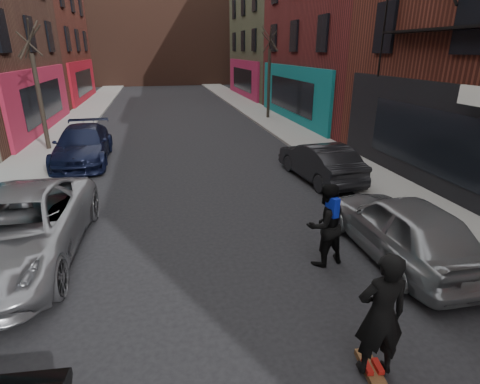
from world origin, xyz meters
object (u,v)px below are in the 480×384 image
parked_right_end (320,161)px  pedestrian (325,225)px  parked_left_end (83,145)px  parked_right_far (403,227)px  skateboard (372,371)px  tree_right_far (269,65)px  tree_left_far (35,75)px  skateboarder (381,315)px  parked_left_far (17,229)px

parked_right_end → pedestrian: bearing=62.2°
parked_left_end → parked_right_far: (8.23, -9.73, 0.01)m
parked_right_end → pedestrian: 5.82m
skateboard → parked_left_end: bearing=122.8°
tree_right_far → parked_right_end: (-1.79, -12.52, -2.85)m
tree_left_far → parked_right_end: 12.74m
tree_right_far → parked_left_end: tree_right_far is taller
skateboarder → parked_right_end: bearing=-100.8°
parked_left_end → parked_right_end: (8.68, -4.23, -0.06)m
skateboarder → pedestrian: 3.06m
parked_left_end → parked_left_far: bearing=-91.7°
parked_right_end → skateboarder: size_ratio=2.16×
parked_right_far → skateboard: (-2.37, -2.87, -0.70)m
parked_left_end → skateboard: (5.86, -12.60, -0.69)m
parked_right_far → pedestrian: (-1.80, 0.14, 0.19)m
tree_left_far → parked_right_end: size_ratio=1.57×
parked_right_far → skateboarder: (-2.37, -2.87, 0.31)m
tree_left_far → parked_left_end: (1.93, -2.29, -2.64)m
parked_right_end → parked_right_far: bearing=80.3°
tree_right_far → parked_right_end: bearing=-98.1°
tree_right_far → parked_right_end: tree_right_far is taller
parked_left_end → pedestrian: size_ratio=2.74×
parked_left_end → pedestrian: pedestrian is taller
parked_right_far → skateboarder: size_ratio=2.29×
parked_right_far → skateboard: parked_right_far is taller
skateboarder → parked_left_end: bearing=-57.2°
parked_right_far → skateboard: bearing=51.2°
skateboarder → pedestrian: size_ratio=1.03×
parked_left_end → parked_right_end: size_ratio=1.23×
parked_right_far → skateboard: 3.78m
skateboard → pedestrian: (0.57, 3.01, 0.89)m
tree_right_far → pedestrian: 18.52m
parked_right_far → tree_right_far: bearing=-96.3°
parked_right_far → parked_right_end: parked_right_far is taller
parked_right_end → skateboarder: (-2.82, -8.37, 0.37)m
skateboard → parked_right_end: bearing=79.2°
skateboard → skateboarder: (0.00, 0.00, 1.01)m
tree_left_far → pedestrian: (8.36, -11.88, -2.44)m
skateboard → pedestrian: size_ratio=0.43×
parked_left_far → parked_left_end: 8.06m
skateboard → pedestrian: bearing=87.2°
parked_right_end → skateboard: 8.85m
skateboarder → tree_left_far: bearing=-54.6°
tree_left_far → skateboarder: bearing=-62.4°
tree_left_far → tree_right_far: size_ratio=0.96×
pedestrian → skateboard: bearing=66.6°
parked_left_far → parked_right_far: size_ratio=1.28×
parked_left_far → pedestrian: 6.69m
tree_left_far → parked_right_end: (10.61, -6.52, -2.70)m
tree_left_far → skateboard: (7.79, -14.89, -3.33)m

